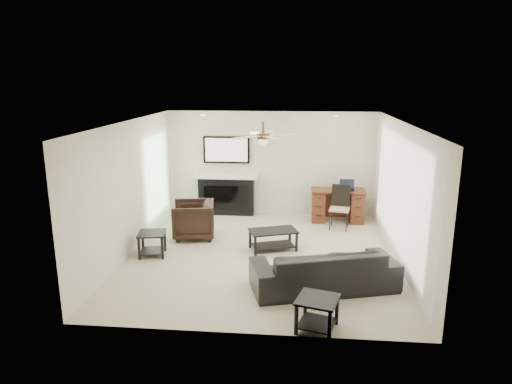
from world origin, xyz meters
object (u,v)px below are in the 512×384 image
sofa (324,269)px  coffee_table (273,240)px  fireplace_unit (226,176)px  desk (337,206)px  armchair (193,220)px

sofa → coffee_table: size_ratio=2.53×
fireplace_unit → sofa: bearing=-60.8°
desk → armchair: bearing=-155.4°
sofa → fireplace_unit: size_ratio=1.19×
fireplace_unit → desk: (2.66, -0.33, -0.57)m
armchair → coffee_table: (1.70, -0.55, -0.19)m
armchair → fireplace_unit: bearing=156.5°
armchair → desk: bearing=104.8°
desk → coffee_table: bearing=-125.2°
sofa → armchair: bearing=-55.4°
coffee_table → desk: desk is taller
armchair → desk: size_ratio=0.70×
desk → fireplace_unit: bearing=173.0°
sofa → coffee_table: bearing=-76.5°
armchair → sofa: bearing=40.6°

